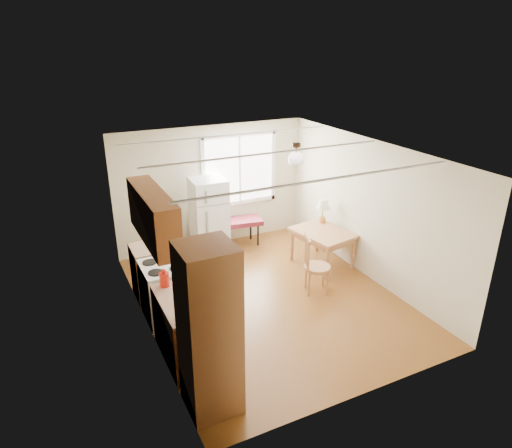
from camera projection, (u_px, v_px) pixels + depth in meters
room_shell at (269, 230)px, 7.21m from camera, size 4.60×5.60×2.62m
kitchen_run at (177, 296)px, 6.15m from camera, size 0.65×3.40×2.20m
window_unit at (239, 169)px, 9.40m from camera, size 1.64×0.05×1.51m
pendant_light at (296, 158)px, 7.46m from camera, size 0.26×0.26×0.40m
refrigerator at (209, 218)px, 8.92m from camera, size 0.69×0.70×1.59m
bench at (231, 223)px, 9.37m from camera, size 1.34×0.67×0.59m
dining_table at (323, 236)px, 8.62m from camera, size 1.02×1.24×0.69m
chair at (312, 261)px, 7.67m from camera, size 0.50×0.50×1.03m
table_lamp at (323, 206)px, 8.87m from camera, size 0.27×0.27×0.47m
coffee_maker at (192, 309)px, 5.50m from camera, size 0.20×0.26×0.38m
kettle at (164, 279)px, 6.24m from camera, size 0.14×0.14×0.26m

